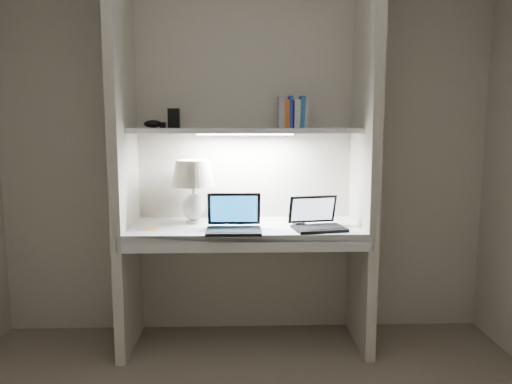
{
  "coord_description": "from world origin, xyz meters",
  "views": [
    {
      "loc": [
        -0.02,
        -1.79,
        1.4
      ],
      "look_at": [
        0.06,
        1.05,
        1.0
      ],
      "focal_mm": 35.0,
      "sensor_mm": 36.0,
      "label": 1
    }
  ],
  "objects_px": {
    "table_lamp": "(193,181)",
    "book_row": "(293,113)",
    "laptop_netbook": "(317,221)",
    "laptop_main": "(234,222)",
    "speaker": "(219,209)"
  },
  "relations": [
    {
      "from": "table_lamp",
      "to": "book_row",
      "type": "height_order",
      "value": "book_row"
    },
    {
      "from": "laptop_netbook",
      "to": "book_row",
      "type": "height_order",
      "value": "book_row"
    },
    {
      "from": "table_lamp",
      "to": "laptop_main",
      "type": "xyz_separation_m",
      "value": [
        0.26,
        -0.24,
        -0.22
      ]
    },
    {
      "from": "laptop_main",
      "to": "laptop_netbook",
      "type": "bearing_deg",
      "value": 5.93
    },
    {
      "from": "table_lamp",
      "to": "speaker",
      "type": "bearing_deg",
      "value": 41.76
    },
    {
      "from": "laptop_main",
      "to": "speaker",
      "type": "distance_m",
      "value": 0.39
    },
    {
      "from": "laptop_netbook",
      "to": "laptop_main",
      "type": "bearing_deg",
      "value": 174.93
    },
    {
      "from": "book_row",
      "to": "laptop_main",
      "type": "bearing_deg",
      "value": -137.18
    },
    {
      "from": "laptop_main",
      "to": "speaker",
      "type": "xyz_separation_m",
      "value": [
        -0.1,
        0.38,
        0.02
      ]
    },
    {
      "from": "laptop_main",
      "to": "book_row",
      "type": "distance_m",
      "value": 0.82
    },
    {
      "from": "table_lamp",
      "to": "laptop_netbook",
      "type": "height_order",
      "value": "table_lamp"
    },
    {
      "from": "laptop_netbook",
      "to": "book_row",
      "type": "xyz_separation_m",
      "value": [
        -0.12,
        0.3,
        0.65
      ]
    },
    {
      "from": "speaker",
      "to": "table_lamp",
      "type": "bearing_deg",
      "value": -115.83
    },
    {
      "from": "laptop_main",
      "to": "speaker",
      "type": "height_order",
      "value": "laptop_main"
    },
    {
      "from": "laptop_netbook",
      "to": "book_row",
      "type": "relative_size",
      "value": 1.69
    }
  ]
}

